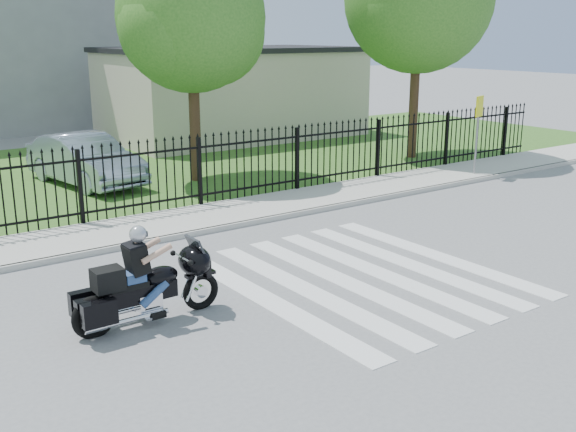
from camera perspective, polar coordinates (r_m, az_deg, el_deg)
ground at (r=12.31m, az=6.13°, el=-5.10°), size 120.00×120.00×0.00m
crosswalk at (r=12.31m, az=6.13°, el=-5.07°), size 5.00×5.50×0.01m
sidewalk at (r=16.18m, az=-5.70°, el=0.11°), size 40.00×2.00×0.12m
curb at (r=15.35m, az=-3.82°, el=-0.68°), size 40.00×0.12×0.12m
grass_strip at (r=22.38m, az=-14.76°, el=3.79°), size 40.00×12.00×0.02m
iron_fence at (r=16.83m, az=-7.49°, el=3.61°), size 26.00×0.04×1.80m
tree_mid at (r=19.85m, az=-8.21°, el=16.26°), size 4.20×4.20×6.78m
building_low at (r=28.76m, az=-4.74°, el=10.19°), size 10.00×6.00×3.50m
building_low_roof at (r=28.66m, az=-4.82°, el=13.88°), size 10.20×6.20×0.20m
motorcycle_rider at (r=10.35m, az=-12.10°, el=-5.56°), size 2.39×0.70×1.58m
parked_car at (r=20.24m, az=-16.80°, el=4.59°), size 2.26×4.60×1.45m
traffic_sign at (r=21.05m, az=15.81°, el=7.94°), size 0.49×0.20×2.34m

